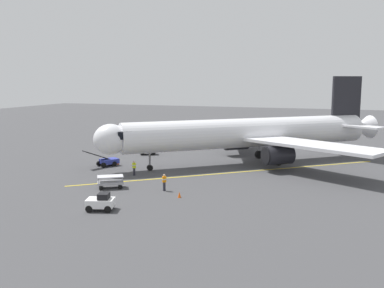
# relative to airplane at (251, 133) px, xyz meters

# --- Properties ---
(ground_plane) EXTENTS (220.00, 220.00, 0.00)m
(ground_plane) POSITION_rel_airplane_xyz_m (2.05, -2.65, -4.00)
(ground_plane) COLOR #424244
(apron_lead_in_line) EXTENTS (30.84, 25.84, 0.01)m
(apron_lead_in_line) POSITION_rel_airplane_xyz_m (0.22, 6.18, -4.00)
(apron_lead_in_line) COLOR yellow
(apron_lead_in_line) RESTS_ON ground
(airplane) EXTENTS (33.72, 32.18, 11.50)m
(airplane) POSITION_rel_airplane_xyz_m (0.00, 0.00, 0.00)
(airplane) COLOR white
(airplane) RESTS_ON ground
(ground_crew_marshaller) EXTENTS (0.46, 0.38, 1.71)m
(ground_crew_marshaller) POSITION_rel_airplane_xyz_m (11.12, 11.91, -3.12)
(ground_crew_marshaller) COLOR #23232D
(ground_crew_marshaller) RESTS_ON ground
(ground_crew_wing_walker) EXTENTS (0.47, 0.44, 1.71)m
(ground_crew_wing_walker) POSITION_rel_airplane_xyz_m (-4.19, -6.27, -3.12)
(ground_crew_wing_walker) COLOR #23232D
(ground_crew_wing_walker) RESTS_ON ground
(ground_crew_loader) EXTENTS (0.47, 0.44, 1.71)m
(ground_crew_loader) POSITION_rel_airplane_xyz_m (5.06, 17.09, -3.12)
(ground_crew_loader) COLOR #23232D
(ground_crew_loader) RESTS_ON ground
(baggage_cart_near_nose) EXTENTS (2.94, 2.59, 1.27)m
(baggage_cart_near_nose) POSITION_rel_airplane_xyz_m (10.70, 17.97, -3.35)
(baggage_cart_near_nose) COLOR #9E9EA3
(baggage_cart_near_nose) RESTS_ON ground
(tug_portside) EXTENTS (2.64, 2.13, 1.50)m
(tug_portside) POSITION_rel_airplane_xyz_m (7.59, 24.81, -3.30)
(tug_portside) COLOR white
(tug_portside) RESTS_ON ground
(belt_loader_starboard_side) EXTENTS (3.45, 4.52, 2.32)m
(belt_loader_starboard_side) POSITION_rel_airplane_xyz_m (16.91, 8.26, -3.29)
(belt_loader_starboard_side) COLOR #2D3899
(belt_loader_starboard_side) RESTS_ON ground
(tug_rear_apron) EXTENTS (2.71, 2.29, 1.50)m
(tug_rear_apron) POSITION_rel_airplane_xyz_m (15.65, -1.30, -3.30)
(tug_rear_apron) COLOR #9E9EA3
(tug_rear_apron) RESTS_ON ground
(safety_cone_nose_left) EXTENTS (0.32, 0.32, 0.55)m
(safety_cone_nose_left) POSITION_rel_airplane_xyz_m (2.72, 18.90, -3.73)
(safety_cone_nose_left) COLOR #F2590F
(safety_cone_nose_left) RESTS_ON ground
(safety_cone_nose_right) EXTENTS (0.32, 0.32, 0.55)m
(safety_cone_nose_right) POSITION_rel_airplane_xyz_m (18.33, 7.11, -3.73)
(safety_cone_nose_right) COLOR #F2590F
(safety_cone_nose_right) RESTS_ON ground
(safety_cone_wing_port) EXTENTS (0.32, 0.32, 0.55)m
(safety_cone_wing_port) POSITION_rel_airplane_xyz_m (16.20, 6.78, -3.73)
(safety_cone_wing_port) COLOR #F2590F
(safety_cone_wing_port) RESTS_ON ground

